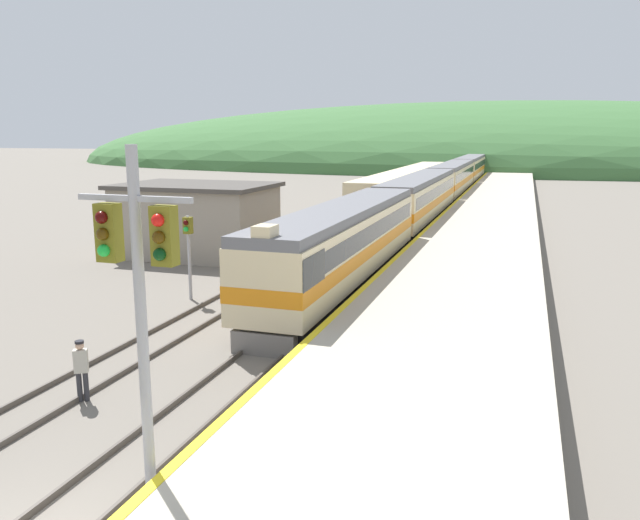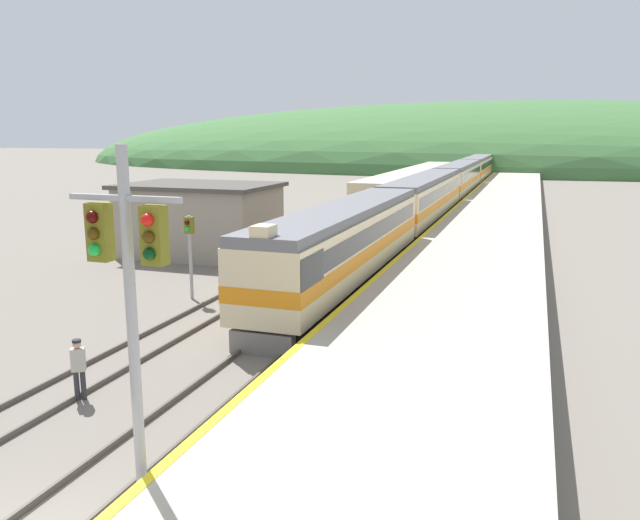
{
  "view_description": "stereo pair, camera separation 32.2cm",
  "coord_description": "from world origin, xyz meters",
  "px_view_note": "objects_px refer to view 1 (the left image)",
  "views": [
    {
      "loc": [
        7.74,
        -7.24,
        7.06
      ],
      "look_at": [
        0.4,
        15.15,
        2.29
      ],
      "focal_mm": 35.0,
      "sensor_mm": 36.0,
      "label": 1
    },
    {
      "loc": [
        8.04,
        -7.13,
        7.06
      ],
      "look_at": [
        0.4,
        15.15,
        2.29
      ],
      "focal_mm": 35.0,
      "sensor_mm": 36.0,
      "label": 2
    }
  ],
  "objects_px": {
    "signal_post_siding": "(188,240)",
    "carriage_third": "(453,179)",
    "carriage_fourth": "(470,168)",
    "siding_train": "(407,185)",
    "carriage_second": "(420,199)",
    "signal_mast_main": "(139,285)",
    "track_worker": "(81,367)",
    "express_train_lead_car": "(343,244)"
  },
  "relations": [
    {
      "from": "carriage_third",
      "to": "signal_post_siding",
      "type": "height_order",
      "value": "carriage_third"
    },
    {
      "from": "carriage_second",
      "to": "siding_train",
      "type": "bearing_deg",
      "value": 103.75
    },
    {
      "from": "express_train_lead_car",
      "to": "carriage_fourth",
      "type": "bearing_deg",
      "value": 90.0
    },
    {
      "from": "signal_post_siding",
      "to": "carriage_third",
      "type": "bearing_deg",
      "value": 83.19
    },
    {
      "from": "carriage_third",
      "to": "signal_post_siding",
      "type": "relative_size",
      "value": 6.0
    },
    {
      "from": "express_train_lead_car",
      "to": "signal_mast_main",
      "type": "relative_size",
      "value": 2.8
    },
    {
      "from": "signal_mast_main",
      "to": "carriage_third",
      "type": "bearing_deg",
      "value": 91.37
    },
    {
      "from": "carriage_third",
      "to": "track_worker",
      "type": "distance_m",
      "value": 58.67
    },
    {
      "from": "signal_mast_main",
      "to": "track_worker",
      "type": "relative_size",
      "value": 4.06
    },
    {
      "from": "siding_train",
      "to": "signal_mast_main",
      "type": "distance_m",
      "value": 56.56
    },
    {
      "from": "express_train_lead_car",
      "to": "carriage_fourth",
      "type": "relative_size",
      "value": 0.88
    },
    {
      "from": "carriage_second",
      "to": "carriage_fourth",
      "type": "relative_size",
      "value": 1.0
    },
    {
      "from": "express_train_lead_car",
      "to": "siding_train",
      "type": "distance_m",
      "value": 38.43
    },
    {
      "from": "carriage_fourth",
      "to": "siding_train",
      "type": "distance_m",
      "value": 29.4
    },
    {
      "from": "carriage_fourth",
      "to": "signal_mast_main",
      "type": "bearing_deg",
      "value": -89.0
    },
    {
      "from": "carriage_fourth",
      "to": "siding_train",
      "type": "relative_size",
      "value": 0.57
    },
    {
      "from": "carriage_second",
      "to": "signal_post_siding",
      "type": "distance_m",
      "value": 26.2
    },
    {
      "from": "carriage_fourth",
      "to": "siding_train",
      "type": "height_order",
      "value": "carriage_fourth"
    },
    {
      "from": "carriage_fourth",
      "to": "signal_mast_main",
      "type": "xyz_separation_m",
      "value": [
        1.49,
        -85.34,
        2.4
      ]
    },
    {
      "from": "carriage_second",
      "to": "carriage_third",
      "type": "xyz_separation_m",
      "value": [
        0.0,
        22.8,
        0.0
      ]
    },
    {
      "from": "carriage_second",
      "to": "carriage_fourth",
      "type": "distance_m",
      "value": 45.6
    },
    {
      "from": "carriage_fourth",
      "to": "signal_post_siding",
      "type": "distance_m",
      "value": 71.39
    },
    {
      "from": "carriage_second",
      "to": "track_worker",
      "type": "bearing_deg",
      "value": -95.13
    },
    {
      "from": "siding_train",
      "to": "signal_mast_main",
      "type": "height_order",
      "value": "signal_mast_main"
    },
    {
      "from": "express_train_lead_car",
      "to": "track_worker",
      "type": "height_order",
      "value": "express_train_lead_car"
    },
    {
      "from": "express_train_lead_car",
      "to": "signal_mast_main",
      "type": "distance_m",
      "value": 18.22
    },
    {
      "from": "carriage_third",
      "to": "signal_post_siding",
      "type": "distance_m",
      "value": 48.7
    },
    {
      "from": "signal_post_siding",
      "to": "track_worker",
      "type": "height_order",
      "value": "signal_post_siding"
    },
    {
      "from": "siding_train",
      "to": "signal_post_siding",
      "type": "xyz_separation_m",
      "value": [
        -1.74,
        -42.03,
        0.86
      ]
    },
    {
      "from": "express_train_lead_car",
      "to": "track_worker",
      "type": "bearing_deg",
      "value": -102.89
    },
    {
      "from": "carriage_third",
      "to": "signal_mast_main",
      "type": "xyz_separation_m",
      "value": [
        1.49,
        -62.54,
        2.4
      ]
    },
    {
      "from": "carriage_second",
      "to": "signal_mast_main",
      "type": "distance_m",
      "value": 39.84
    },
    {
      "from": "signal_mast_main",
      "to": "track_worker",
      "type": "bearing_deg",
      "value": 139.84
    },
    {
      "from": "express_train_lead_car",
      "to": "carriage_second",
      "type": "bearing_deg",
      "value": 90.0
    },
    {
      "from": "signal_mast_main",
      "to": "siding_train",
      "type": "bearing_deg",
      "value": 95.61
    },
    {
      "from": "express_train_lead_car",
      "to": "signal_mast_main",
      "type": "bearing_deg",
      "value": -85.26
    },
    {
      "from": "carriage_fourth",
      "to": "signal_post_siding",
      "type": "relative_size",
      "value": 6.0
    },
    {
      "from": "express_train_lead_car",
      "to": "signal_post_siding",
      "type": "height_order",
      "value": "express_train_lead_car"
    },
    {
      "from": "signal_post_siding",
      "to": "track_worker",
      "type": "relative_size",
      "value": 2.15
    },
    {
      "from": "track_worker",
      "to": "carriage_fourth",
      "type": "bearing_deg",
      "value": 87.74
    },
    {
      "from": "siding_train",
      "to": "track_worker",
      "type": "relative_size",
      "value": 22.8
    },
    {
      "from": "express_train_lead_car",
      "to": "carriage_third",
      "type": "bearing_deg",
      "value": 90.0
    }
  ]
}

